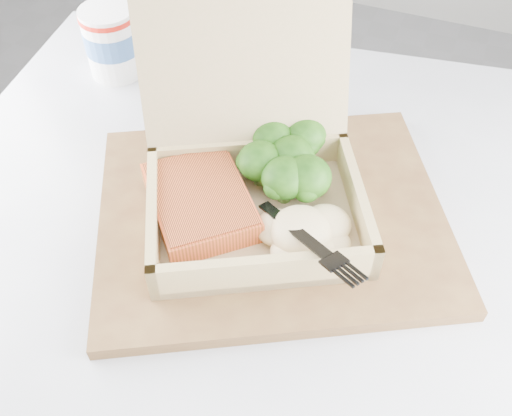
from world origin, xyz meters
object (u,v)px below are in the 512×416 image
at_px(takeout_container, 253,164).
at_px(paper_cup, 112,40).
at_px(cafe_table, 247,323).
at_px(serving_tray, 272,215).

relative_size(takeout_container, paper_cup, 3.24).
bearing_deg(cafe_table, takeout_container, 100.84).
bearing_deg(serving_tray, takeout_container, 156.66).
bearing_deg(takeout_container, paper_cup, 120.61).
distance_m(takeout_container, paper_cup, 0.33).
height_order(cafe_table, takeout_container, takeout_container).
bearing_deg(takeout_container, serving_tray, -51.43).
bearing_deg(serving_tray, paper_cup, 149.36).
height_order(serving_tray, takeout_container, takeout_container).
height_order(serving_tray, paper_cup, paper_cup).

